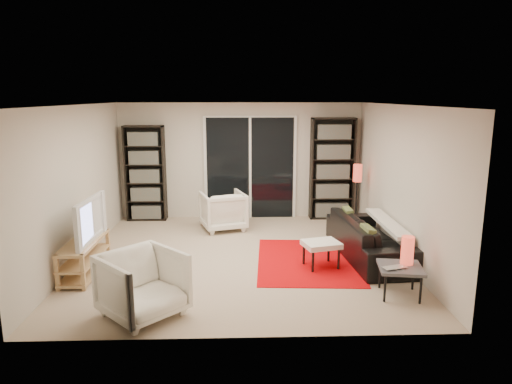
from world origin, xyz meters
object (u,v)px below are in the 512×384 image
at_px(bookshelf_right, 332,169).
at_px(side_table, 400,269).
at_px(sofa, 370,238).
at_px(armchair_front, 143,285).
at_px(bookshelf_left, 145,173).
at_px(armchair_back, 223,211).
at_px(ottoman, 321,245).
at_px(floor_lamp, 357,180).
at_px(tv_stand, 85,257).

distance_m(bookshelf_right, side_table, 3.91).
height_order(bookshelf_right, sofa, bookshelf_right).
relative_size(sofa, armchair_front, 2.55).
bearing_deg(bookshelf_left, armchair_back, -25.00).
bearing_deg(ottoman, bookshelf_right, 76.08).
distance_m(bookshelf_left, bookshelf_right, 3.85).
distance_m(bookshelf_right, floor_lamp, 0.80).
relative_size(bookshelf_right, armchair_front, 2.47).
bearing_deg(tv_stand, bookshelf_left, 84.17).
height_order(bookshelf_left, floor_lamp, bookshelf_left).
relative_size(armchair_back, floor_lamp, 0.65).
xyz_separation_m(bookshelf_left, bookshelf_right, (3.85, -0.00, 0.07)).
height_order(bookshelf_left, sofa, bookshelf_left).
bearing_deg(bookshelf_left, armchair_front, -79.33).
bearing_deg(tv_stand, armchair_back, 49.36).
relative_size(bookshelf_left, sofa, 0.90).
distance_m(armchair_back, floor_lamp, 2.66).
bearing_deg(bookshelf_left, bookshelf_right, -0.00).
xyz_separation_m(tv_stand, armchair_front, (1.11, -1.32, 0.12)).
height_order(bookshelf_right, ottoman, bookshelf_right).
distance_m(tv_stand, armchair_back, 2.93).
xyz_separation_m(tv_stand, sofa, (4.31, 0.58, 0.05)).
relative_size(tv_stand, side_table, 2.02).
distance_m(tv_stand, ottoman, 3.46).
bearing_deg(sofa, ottoman, 112.04).
bearing_deg(side_table, ottoman, 129.09).
xyz_separation_m(bookshelf_left, armchair_front, (0.81, -4.29, -0.59)).
xyz_separation_m(bookshelf_right, ottoman, (-0.70, -2.81, -0.71)).
bearing_deg(ottoman, tv_stand, -177.36).
bearing_deg(tv_stand, ottoman, 2.64).
bearing_deg(armchair_front, tv_stand, 85.66).
bearing_deg(ottoman, armchair_front, -147.79).
bearing_deg(sofa, armchair_back, 51.28).
distance_m(ottoman, floor_lamp, 2.42).
bearing_deg(floor_lamp, tv_stand, -153.31).
distance_m(bookshelf_left, armchair_back, 1.87).
height_order(bookshelf_right, tv_stand, bookshelf_right).
bearing_deg(bookshelf_right, tv_stand, -144.40).
relative_size(bookshelf_right, ottoman, 3.44).
height_order(armchair_back, ottoman, armchair_back).
bearing_deg(bookshelf_right, bookshelf_left, 180.00).
xyz_separation_m(sofa, armchair_front, (-3.20, -1.90, 0.07)).
relative_size(tv_stand, floor_lamp, 0.99).
bearing_deg(sofa, side_table, 175.09).
relative_size(bookshelf_left, bookshelf_right, 0.93).
xyz_separation_m(tv_stand, side_table, (4.29, -0.87, 0.10)).
relative_size(bookshelf_right, side_table, 3.42).
distance_m(armchair_back, armchair_front, 3.63).
xyz_separation_m(sofa, side_table, (-0.01, -1.45, 0.04)).
bearing_deg(ottoman, sofa, 26.37).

